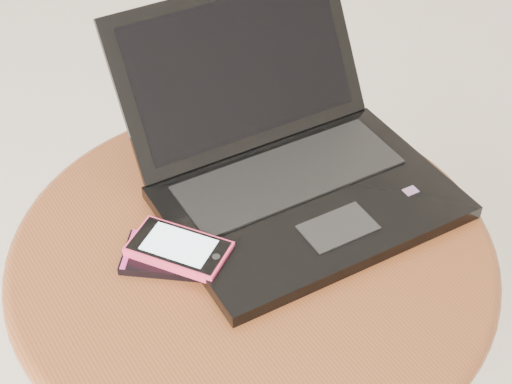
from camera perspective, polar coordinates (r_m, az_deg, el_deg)
table at (r=0.94m, az=-0.27°, el=-7.83°), size 0.55×0.55×0.44m
laptop at (r=0.92m, az=2.41°, el=2.25°), size 0.34×0.35×0.19m
phone_black at (r=0.85m, az=-5.94°, el=-4.77°), size 0.13×0.12×0.01m
phone_pink at (r=0.85m, az=-5.71°, el=-4.19°), size 0.11×0.12×0.01m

